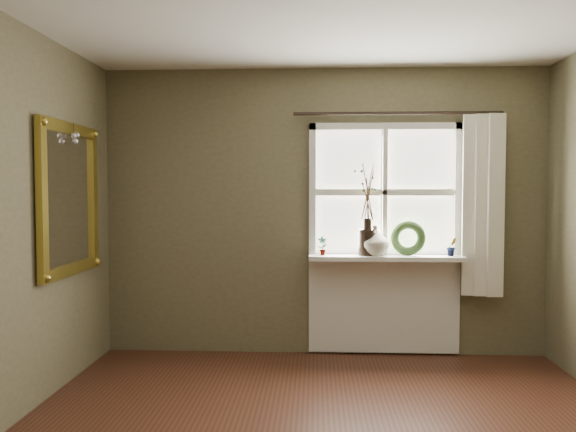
% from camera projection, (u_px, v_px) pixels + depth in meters
% --- Properties ---
extents(wall_back, '(4.00, 0.10, 2.60)m').
position_uv_depth(wall_back, '(323.00, 212.00, 5.16)').
color(wall_back, brown).
rests_on(wall_back, ground).
extents(wall_front, '(4.00, 0.10, 2.60)m').
position_uv_depth(wall_front, '(385.00, 388.00, 0.57)').
color(wall_front, brown).
rests_on(wall_front, ground).
extents(window_frame, '(1.36, 0.06, 1.24)m').
position_uv_depth(window_frame, '(384.00, 192.00, 5.05)').
color(window_frame, silver).
rests_on(window_frame, wall_back).
extents(window_sill, '(1.36, 0.26, 0.04)m').
position_uv_depth(window_sill, '(385.00, 258.00, 4.97)').
color(window_sill, silver).
rests_on(window_sill, wall_back).
extents(window_apron, '(1.36, 0.04, 0.88)m').
position_uv_depth(window_apron, '(384.00, 304.00, 5.10)').
color(window_apron, silver).
rests_on(window_apron, ground).
extents(dark_jug, '(0.17, 0.17, 0.23)m').
position_uv_depth(dark_jug, '(367.00, 242.00, 4.97)').
color(dark_jug, black).
rests_on(dark_jug, window_sill).
extents(cream_vase, '(0.33, 0.33, 0.26)m').
position_uv_depth(cream_vase, '(375.00, 241.00, 4.97)').
color(cream_vase, beige).
rests_on(cream_vase, window_sill).
extents(wreath, '(0.34, 0.25, 0.32)m').
position_uv_depth(wreath, '(408.00, 242.00, 5.00)').
color(wreath, '#283F1C').
rests_on(wreath, window_sill).
extents(potted_plant_left, '(0.10, 0.08, 0.17)m').
position_uv_depth(potted_plant_left, '(322.00, 246.00, 5.00)').
color(potted_plant_left, '#283F1C').
rests_on(potted_plant_left, window_sill).
extents(potted_plant_right, '(0.11, 0.10, 0.16)m').
position_uv_depth(potted_plant_right, '(452.00, 247.00, 4.94)').
color(potted_plant_right, '#283F1C').
rests_on(potted_plant_right, window_sill).
extents(curtain, '(0.36, 0.12, 1.59)m').
position_uv_depth(curtain, '(482.00, 205.00, 4.92)').
color(curtain, silver).
rests_on(curtain, wall_back).
extents(curtain_rod, '(1.84, 0.03, 0.03)m').
position_uv_depth(curtain_rod, '(397.00, 113.00, 4.96)').
color(curtain_rod, black).
rests_on(curtain_rod, wall_back).
extents(gilt_mirror, '(0.10, 0.98, 1.17)m').
position_uv_depth(gilt_mirror, '(70.00, 199.00, 4.31)').
color(gilt_mirror, white).
rests_on(gilt_mirror, wall_left).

